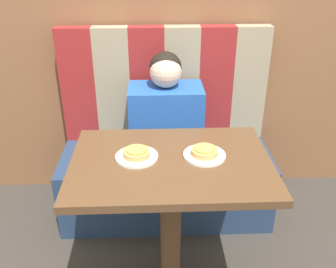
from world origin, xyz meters
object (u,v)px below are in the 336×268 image
at_px(plate_right, 204,155).
at_px(person, 166,111).
at_px(pizza_right, 205,151).
at_px(plate_left, 137,157).
at_px(pizza_left, 137,153).

bearing_deg(plate_right, person, 104.11).
xyz_separation_m(person, pizza_right, (0.15, -0.60, 0.07)).
relative_size(person, pizza_right, 5.26).
relative_size(plate_left, plate_right, 1.00).
height_order(plate_left, pizza_right, pizza_right).
bearing_deg(plate_left, pizza_right, 0.00).
distance_m(person, plate_right, 0.62).
bearing_deg(person, pizza_left, -104.11).
relative_size(plate_left, pizza_right, 1.58).
bearing_deg(plate_right, pizza_left, 180.00).
bearing_deg(pizza_right, plate_right, 0.00).
xyz_separation_m(plate_left, pizza_left, (0.00, 0.00, 0.02)).
height_order(person, pizza_right, person).
bearing_deg(plate_left, pizza_left, 0.00).
relative_size(person, plate_right, 3.34).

